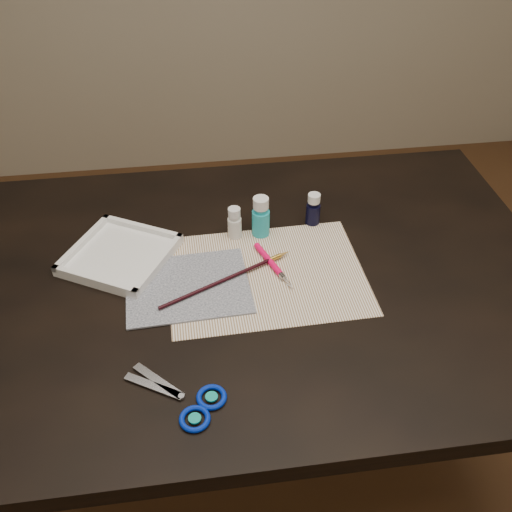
{
  "coord_description": "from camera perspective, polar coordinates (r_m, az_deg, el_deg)",
  "views": [
    {
      "loc": [
        -0.12,
        -0.9,
        1.56
      ],
      "look_at": [
        0.0,
        0.0,
        0.8
      ],
      "focal_mm": 40.0,
      "sensor_mm": 36.0,
      "label": 1
    }
  ],
  "objects": [
    {
      "name": "paintbrush",
      "position": [
        1.19,
        -2.81,
        -2.22
      ],
      "size": [
        0.29,
        0.15,
        0.01
      ],
      "primitive_type": null,
      "rotation": [
        0.0,
        0.0,
        0.45
      ],
      "color": "black",
      "rests_on": "canvas"
    },
    {
      "name": "canvas",
      "position": [
        1.19,
        -6.83,
        -3.02
      ],
      "size": [
        0.26,
        0.21,
        0.0
      ],
      "primitive_type": "cube",
      "rotation": [
        0.0,
        0.0,
        0.04
      ],
      "color": "black",
      "rests_on": "paper"
    },
    {
      "name": "paper",
      "position": [
        1.21,
        1.03,
        -1.86
      ],
      "size": [
        0.42,
        0.33,
        0.0
      ],
      "primitive_type": "cube",
      "rotation": [
        0.0,
        0.0,
        0.02
      ],
      "color": "white",
      "rests_on": "table"
    },
    {
      "name": "table",
      "position": [
        1.49,
        0.0,
        -12.59
      ],
      "size": [
        1.3,
        0.9,
        0.75
      ],
      "primitive_type": "cube",
      "color": "black",
      "rests_on": "ground"
    },
    {
      "name": "paint_bottle_cyan",
      "position": [
        1.3,
        0.48,
        3.97
      ],
      "size": [
        0.05,
        0.05,
        0.1
      ],
      "primitive_type": "cylinder",
      "rotation": [
        0.0,
        0.0,
        -0.15
      ],
      "color": "#21AFBE",
      "rests_on": "table"
    },
    {
      "name": "paint_bottle_white",
      "position": [
        1.3,
        -2.16,
        3.34
      ],
      "size": [
        0.03,
        0.03,
        0.08
      ],
      "primitive_type": "cylinder",
      "rotation": [
        0.0,
        0.0,
        -0.0
      ],
      "color": "silver",
      "rests_on": "table"
    },
    {
      "name": "scissors",
      "position": [
        1.01,
        -8.58,
        -13.6
      ],
      "size": [
        0.23,
        0.19,
        0.01
      ],
      "primitive_type": null,
      "rotation": [
        0.0,
        0.0,
        2.6
      ],
      "color": "silver",
      "rests_on": "table"
    },
    {
      "name": "palette_tray",
      "position": [
        1.28,
        -13.43,
        0.16
      ],
      "size": [
        0.28,
        0.28,
        0.02
      ],
      "primitive_type": "cube",
      "rotation": [
        0.0,
        0.0,
        -0.51
      ],
      "color": "white",
      "rests_on": "table"
    },
    {
      "name": "ground",
      "position": [
        1.81,
        0.0,
        -19.99
      ],
      "size": [
        3.5,
        3.5,
        0.02
      ],
      "primitive_type": "cube",
      "color": "#422614",
      "rests_on": "ground"
    },
    {
      "name": "paint_bottle_navy",
      "position": [
        1.34,
        5.74,
        4.7
      ],
      "size": [
        0.04,
        0.04,
        0.08
      ],
      "primitive_type": "cylinder",
      "rotation": [
        0.0,
        0.0,
        -0.31
      ],
      "color": "black",
      "rests_on": "table"
    },
    {
      "name": "craft_knife",
      "position": [
        1.22,
        1.83,
        -1.03
      ],
      "size": [
        0.07,
        0.16,
        0.01
      ],
      "primitive_type": null,
      "rotation": [
        0.0,
        0.0,
        -1.23
      ],
      "color": "#FF0854",
      "rests_on": "paper"
    }
  ]
}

